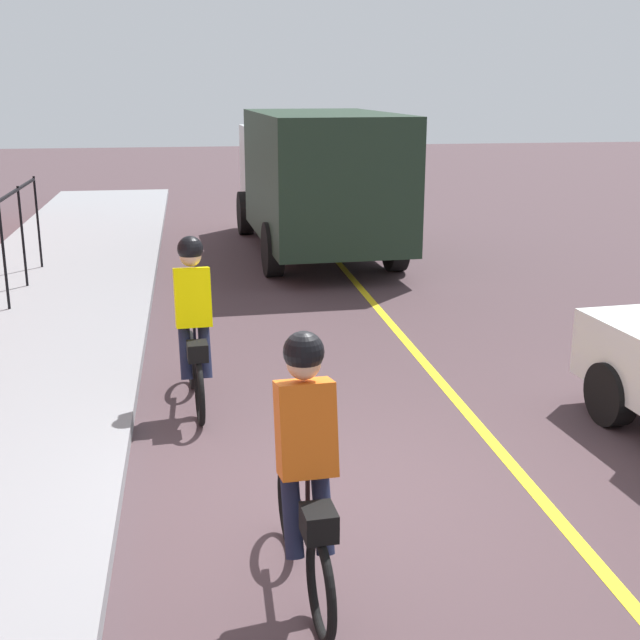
# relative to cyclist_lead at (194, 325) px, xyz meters

# --- Properties ---
(ground_plane) EXTENTS (80.00, 80.00, 0.00)m
(ground_plane) POSITION_rel_cyclist_lead_xyz_m (-2.16, -1.17, -0.91)
(ground_plane) COLOR #463539
(lane_line_centre) EXTENTS (36.00, 0.12, 0.01)m
(lane_line_centre) POSITION_rel_cyclist_lead_xyz_m (-2.16, -2.77, -0.91)
(lane_line_centre) COLOR yellow
(lane_line_centre) RESTS_ON ground
(cyclist_lead) EXTENTS (1.71, 0.38, 1.83)m
(cyclist_lead) POSITION_rel_cyclist_lead_xyz_m (0.00, 0.00, 0.00)
(cyclist_lead) COLOR black
(cyclist_lead) RESTS_ON ground
(cyclist_follow) EXTENTS (1.71, 0.38, 1.83)m
(cyclist_follow) POSITION_rel_cyclist_lead_xyz_m (-3.46, -0.67, 0.00)
(cyclist_follow) COLOR black
(cyclist_follow) RESTS_ON ground
(box_truck_background) EXTENTS (6.80, 2.76, 2.78)m
(box_truck_background) POSITION_rel_cyclist_lead_xyz_m (7.95, -2.46, 0.64)
(box_truck_background) COLOR #1C2E20
(box_truck_background) RESTS_ON ground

